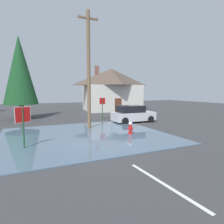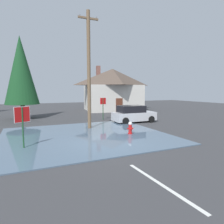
% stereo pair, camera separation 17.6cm
% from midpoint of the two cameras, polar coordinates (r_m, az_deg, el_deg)
% --- Properties ---
extents(ground_plane, '(80.00, 80.00, 0.10)m').
position_cam_midpoint_polar(ground_plane, '(11.61, -1.48, -9.37)').
color(ground_plane, '#38383A').
extents(flood_puddle, '(10.79, 9.75, 0.06)m').
position_cam_midpoint_polar(flood_puddle, '(13.54, -7.34, -6.80)').
color(flood_puddle, '#4C6075').
rests_on(flood_puddle, ground).
extents(lane_stop_bar, '(3.69, 0.43, 0.01)m').
position_cam_midpoint_polar(lane_stop_bar, '(10.25, -2.70, -11.21)').
color(lane_stop_bar, silver).
rests_on(lane_stop_bar, ground).
extents(lane_center_stripe, '(0.29, 3.69, 0.01)m').
position_cam_midpoint_polar(lane_center_stripe, '(7.08, 14.75, -19.72)').
color(lane_center_stripe, silver).
rests_on(lane_center_stripe, ground).
extents(stop_sign_near, '(0.77, 0.38, 2.26)m').
position_cam_midpoint_polar(stop_sign_near, '(11.19, -24.39, -1.79)').
color(stop_sign_near, '#1E4C28').
rests_on(stop_sign_near, ground).
extents(fire_hydrant, '(0.46, 0.39, 0.92)m').
position_cam_midpoint_polar(fire_hydrant, '(13.76, 5.74, -4.78)').
color(fire_hydrant, red).
rests_on(fire_hydrant, ground).
extents(utility_pole, '(1.60, 0.28, 9.20)m').
position_cam_midpoint_polar(utility_pole, '(15.76, -6.49, 12.43)').
color(utility_pole, brown).
rests_on(utility_pole, ground).
extents(stop_sign_far, '(0.71, 0.11, 2.34)m').
position_cam_midpoint_polar(stop_sign_far, '(20.63, -2.41, 2.36)').
color(stop_sign_far, '#1E4C28').
rests_on(stop_sign_far, ground).
extents(house, '(9.44, 7.89, 6.96)m').
position_cam_midpoint_polar(house, '(30.72, 0.31, 6.80)').
color(house, beige).
rests_on(house, ground).
extents(parked_car, '(4.16, 2.14, 1.64)m').
position_cam_midpoint_polar(parked_car, '(19.19, 6.48, -0.64)').
color(parked_car, silver).
rests_on(parked_car, ground).
extents(pine_tree_tall_left, '(3.57, 3.57, 8.92)m').
position_cam_midpoint_polar(pine_tree_tall_left, '(23.47, -24.95, 11.00)').
color(pine_tree_tall_left, '#4C3823').
rests_on(pine_tree_tall_left, ground).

